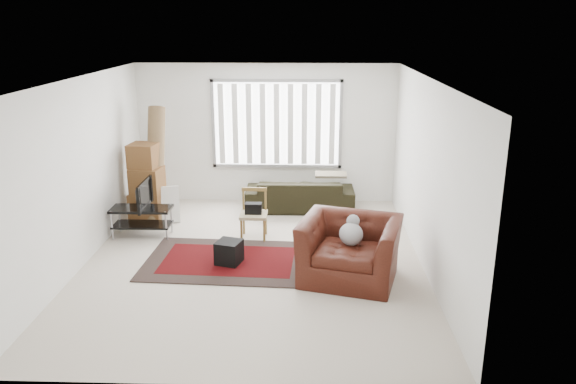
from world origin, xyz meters
name	(u,v)px	position (x,y,z in m)	size (l,w,h in m)	color
room	(257,139)	(0.03, 0.51, 1.76)	(6.00, 6.02, 2.71)	beige
persian_rug	(228,261)	(-0.38, -0.02, 0.01)	(2.54, 1.76, 0.02)	black
tv_stand	(142,216)	(-1.95, 0.97, 0.36)	(1.00, 0.45, 0.50)	black
tv	(140,194)	(-1.95, 0.97, 0.73)	(0.81, 0.10, 0.46)	black
subwoofer	(229,252)	(-0.35, -0.11, 0.19)	(0.34, 0.34, 0.34)	black
moving_boxes	(147,185)	(-2.05, 1.73, 0.66)	(0.63, 0.59, 1.41)	brown
white_flatpack	(165,205)	(-1.73, 1.64, 0.33)	(0.51, 0.07, 0.65)	silver
rolled_rug	(156,164)	(-1.92, 1.91, 1.01)	(0.31, 0.31, 2.04)	brown
sofa	(300,190)	(0.66, 2.45, 0.39)	(2.04, 0.88, 0.78)	black
side_chair	(254,212)	(-0.08, 0.95, 0.45)	(0.44, 0.44, 0.82)	#978963
armchair	(350,245)	(1.39, -0.53, 0.49)	(1.58, 1.46, 0.98)	#3E150C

